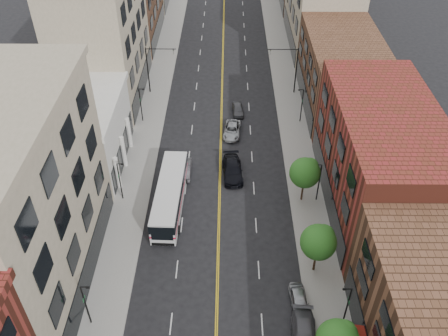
{
  "coord_description": "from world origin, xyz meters",
  "views": [
    {
      "loc": [
        0.86,
        -15.55,
        36.87
      ],
      "look_at": [
        0.52,
        23.57,
        5.0
      ],
      "focal_mm": 38.0,
      "sensor_mm": 36.0,
      "label": 1
    }
  ],
  "objects_px": {
    "car_parked_mid": "(304,336)",
    "car_lane_c": "(238,109)",
    "city_bus": "(170,194)",
    "car_lane_a": "(232,170)",
    "car_lane_b": "(232,130)",
    "car_parked_far": "(299,301)",
    "car_lane_behind": "(184,169)"
  },
  "relations": [
    {
      "from": "car_lane_a",
      "to": "city_bus",
      "type": "bearing_deg",
      "value": -145.64
    },
    {
      "from": "car_parked_far",
      "to": "car_lane_c",
      "type": "bearing_deg",
      "value": 95.29
    },
    {
      "from": "city_bus",
      "to": "car_parked_mid",
      "type": "distance_m",
      "value": 20.84
    },
    {
      "from": "car_parked_far",
      "to": "car_lane_b",
      "type": "relative_size",
      "value": 0.81
    },
    {
      "from": "city_bus",
      "to": "car_lane_behind",
      "type": "height_order",
      "value": "city_bus"
    },
    {
      "from": "car_parked_mid",
      "to": "car_lane_c",
      "type": "relative_size",
      "value": 1.38
    },
    {
      "from": "car_lane_b",
      "to": "car_parked_far",
      "type": "bearing_deg",
      "value": -71.95
    },
    {
      "from": "car_lane_behind",
      "to": "car_lane_a",
      "type": "distance_m",
      "value": 5.81
    },
    {
      "from": "car_parked_far",
      "to": "car_lane_behind",
      "type": "distance_m",
      "value": 22.05
    },
    {
      "from": "city_bus",
      "to": "car_lane_b",
      "type": "height_order",
      "value": "city_bus"
    },
    {
      "from": "city_bus",
      "to": "car_parked_far",
      "type": "bearing_deg",
      "value": -43.22
    },
    {
      "from": "car_parked_far",
      "to": "car_lane_c",
      "type": "xyz_separation_m",
      "value": [
        -5.06,
        32.25,
        -0.02
      ]
    },
    {
      "from": "car_parked_mid",
      "to": "city_bus",
      "type": "bearing_deg",
      "value": 132.06
    },
    {
      "from": "car_parked_mid",
      "to": "car_parked_far",
      "type": "height_order",
      "value": "car_parked_mid"
    },
    {
      "from": "car_lane_a",
      "to": "car_lane_c",
      "type": "height_order",
      "value": "car_lane_a"
    },
    {
      "from": "car_parked_mid",
      "to": "car_lane_b",
      "type": "xyz_separation_m",
      "value": [
        -5.9,
        30.51,
        -0.09
      ]
    },
    {
      "from": "car_lane_b",
      "to": "car_lane_a",
      "type": "bearing_deg",
      "value": -84.27
    },
    {
      "from": "city_bus",
      "to": "car_lane_c",
      "type": "relative_size",
      "value": 3.25
    },
    {
      "from": "car_parked_far",
      "to": "city_bus",
      "type": "bearing_deg",
      "value": 131.16
    },
    {
      "from": "car_lane_c",
      "to": "city_bus",
      "type": "bearing_deg",
      "value": -116.11
    },
    {
      "from": "car_parked_mid",
      "to": "car_parked_far",
      "type": "distance_m",
      "value": 3.51
    },
    {
      "from": "car_parked_far",
      "to": "car_lane_behind",
      "type": "height_order",
      "value": "car_lane_behind"
    },
    {
      "from": "car_lane_c",
      "to": "car_parked_mid",
      "type": "bearing_deg",
      "value": -86.24
    },
    {
      "from": "car_lane_a",
      "to": "car_lane_b",
      "type": "bearing_deg",
      "value": 85.7
    },
    {
      "from": "car_lane_c",
      "to": "car_lane_behind",
      "type": "bearing_deg",
      "value": -120.39
    },
    {
      "from": "car_parked_mid",
      "to": "car_lane_c",
      "type": "height_order",
      "value": "car_parked_mid"
    },
    {
      "from": "car_lane_behind",
      "to": "car_lane_b",
      "type": "relative_size",
      "value": 0.92
    },
    {
      "from": "city_bus",
      "to": "car_parked_mid",
      "type": "height_order",
      "value": "city_bus"
    },
    {
      "from": "city_bus",
      "to": "car_lane_c",
      "type": "distance_m",
      "value": 20.87
    },
    {
      "from": "car_parked_far",
      "to": "car_parked_mid",
      "type": "bearing_deg",
      "value": -93.63
    },
    {
      "from": "car_parked_far",
      "to": "car_lane_b",
      "type": "xyz_separation_m",
      "value": [
        -5.9,
        27.0,
        0.0
      ]
    },
    {
      "from": "car_parked_mid",
      "to": "car_lane_a",
      "type": "distance_m",
      "value": 22.72
    }
  ]
}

